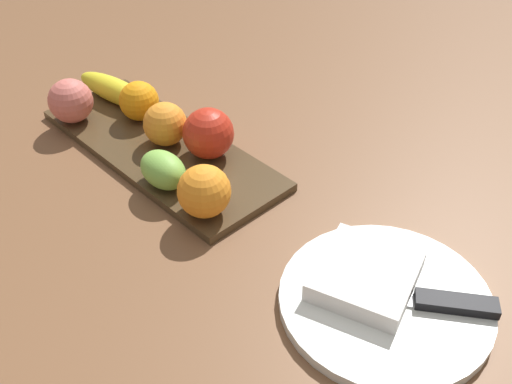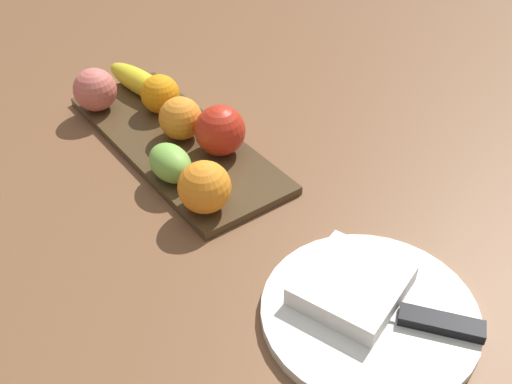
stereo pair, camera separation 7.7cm
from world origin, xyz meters
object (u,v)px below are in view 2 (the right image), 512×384
banana (141,82)px  orange_near_apple (180,118)px  apple (222,130)px  dinner_plate (369,313)px  fruit_tray (175,142)px  grape_bunch (170,163)px  knife (426,320)px  orange_center (160,94)px  orange_near_banana (204,187)px  peach (95,90)px  folded_napkin (352,285)px

banana → orange_near_apple: size_ratio=2.55×
apple → banana: bearing=3.5°
orange_near_apple → dinner_plate: bearing=178.4°
fruit_tray → apple: size_ratio=5.61×
grape_bunch → dinner_plate: size_ratio=0.32×
apple → knife: 0.40m
orange_center → dinner_plate: orange_center is taller
banana → grape_bunch: (-0.24, 0.08, 0.00)m
orange_near_banana → orange_near_apple: bearing=-20.8°
orange_near_banana → orange_center: bearing=-16.8°
peach → grape_bunch: (-0.24, -0.00, -0.01)m
orange_center → peach: (0.07, 0.08, 0.00)m
banana → grape_bunch: 0.25m
dinner_plate → folded_napkin: folded_napkin is taller
fruit_tray → folded_napkin: size_ratio=3.65×
peach → orange_center: bearing=-130.8°
orange_center → folded_napkin: orange_center is taller
orange_near_banana → folded_napkin: orange_near_banana is taller
fruit_tray → knife: bearing=-175.9°
grape_bunch → orange_center: bearing=-25.2°
apple → banana: size_ratio=0.45×
orange_center → folded_napkin: (-0.47, 0.02, -0.02)m
apple → dinner_plate: size_ratio=0.31×
apple → fruit_tray: bearing=29.0°
orange_near_banana → peach: 0.32m
fruit_tray → orange_near_apple: bearing=-103.5°
fruit_tray → dinner_plate: (-0.42, 0.00, 0.00)m
banana → folded_napkin: banana is taller
fruit_tray → grape_bunch: grape_bunch is taller
fruit_tray → knife: size_ratio=2.68×
grape_bunch → folded_napkin: 0.31m
fruit_tray → orange_near_apple: (-0.00, -0.01, 0.04)m
orange_near_apple → knife: size_ratio=0.42×
folded_napkin → orange_near_apple: bearing=-1.7°
peach → fruit_tray: bearing=-159.7°
fruit_tray → apple: bearing=-151.0°
orange_center → knife: 0.56m
orange_center → knife: size_ratio=0.40×
fruit_tray → grape_bunch: (-0.08, 0.05, 0.03)m
orange_near_apple → orange_center: 0.09m
orange_center → grape_bunch: orange_center is taller
folded_napkin → grape_bunch: bearing=9.9°
apple → grape_bunch: bearing=96.5°
banana → folded_napkin: size_ratio=1.46×
orange_center → folded_napkin: bearing=177.0°
orange_near_banana → folded_napkin: bearing=-167.1°
apple → peach: 0.24m
banana → orange_near_banana: orange_near_banana is taller
banana → grape_bunch: size_ratio=2.20×
fruit_tray → peach: 0.17m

